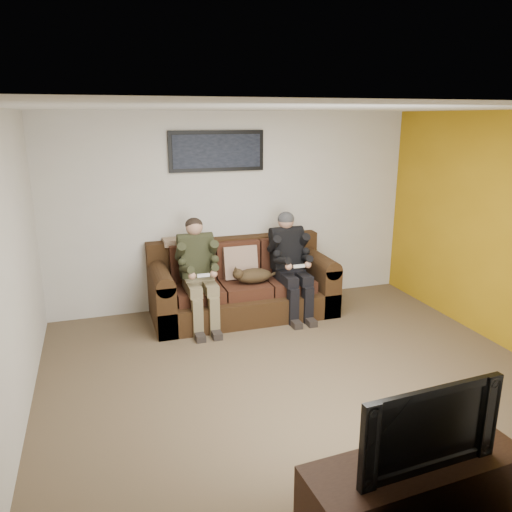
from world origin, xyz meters
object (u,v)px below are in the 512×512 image
object	(u,v)px
person_right	(290,258)
tv_stand	(414,492)
cat	(252,276)
framed_poster	(217,151)
television	(421,421)
sofa	(241,286)
person_left	(198,266)

from	to	relation	value
person_right	tv_stand	size ratio (longest dim) A/B	0.91
cat	tv_stand	xyz separation A→B (m)	(-0.06, -3.57, -0.34)
framed_poster	television	size ratio (longest dim) A/B	1.28
sofa	person_left	world-z (taller)	person_left
person_left	television	world-z (taller)	person_left
cat	framed_poster	world-z (taller)	framed_poster
sofa	person_left	distance (m)	0.75
person_right	television	bearing A→B (deg)	-99.12
television	tv_stand	bearing A→B (deg)	0.00
framed_poster	tv_stand	xyz separation A→B (m)	(0.23, -4.17, -1.87)
person_left	cat	size ratio (longest dim) A/B	2.01
person_right	cat	world-z (taller)	person_right
tv_stand	television	distance (m)	0.51
sofa	cat	distance (m)	0.31
television	sofa	bearing A→B (deg)	87.04
cat	television	bearing A→B (deg)	-90.92
person_left	television	distance (m)	3.64
cat	framed_poster	xyz separation A→B (m)	(-0.29, 0.60, 1.53)
television	person_left	bearing A→B (deg)	96.66
sofa	television	world-z (taller)	television
person_right	cat	distance (m)	0.55
cat	person_left	bearing A→B (deg)	178.72
person_left	tv_stand	distance (m)	3.68
cat	person_right	bearing A→B (deg)	1.77
person_right	framed_poster	distance (m)	1.67
person_right	framed_poster	xyz separation A→B (m)	(-0.81, 0.58, 1.34)
framed_poster	sofa	bearing A→B (deg)	-62.36
person_right	television	size ratio (longest dim) A/B	1.37
cat	television	world-z (taller)	television
person_left	cat	world-z (taller)	person_left
sofa	television	bearing A→B (deg)	-89.52
person_left	sofa	bearing A→B (deg)	18.03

